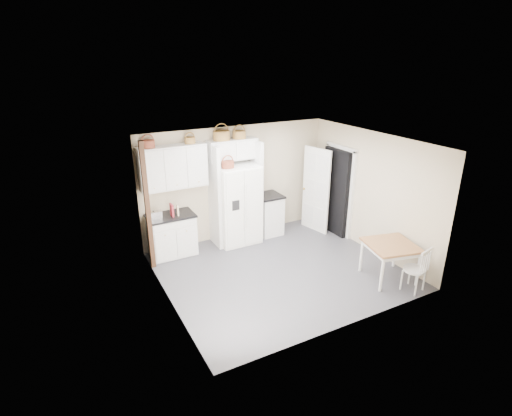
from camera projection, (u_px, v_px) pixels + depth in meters
floor at (279, 270)px, 8.04m from camera, size 4.50×4.50×0.00m
ceiling at (283, 143)px, 7.10m from camera, size 4.50×4.50×0.00m
wall_back at (236, 182)px, 9.22m from camera, size 4.50×0.00×4.50m
wall_left at (165, 234)px, 6.58m from camera, size 0.00×4.00×4.00m
wall_right at (371, 192)px, 8.55m from camera, size 0.00×4.00×4.00m
refrigerator at (237, 204)px, 9.00m from camera, size 0.93×0.75×1.81m
base_cab_left at (172, 236)px, 8.55m from camera, size 0.95×0.60×0.88m
base_cab_right at (268, 215)px, 9.58m from camera, size 0.53×0.64×0.94m
dining_table at (389, 261)px, 7.64m from camera, size 1.06×1.06×0.73m
windsor_chair at (414, 269)px, 7.23m from camera, size 0.50×0.47×0.86m
counter_left at (170, 216)px, 8.38m from camera, size 0.99×0.64×0.04m
counter_right at (268, 195)px, 9.40m from camera, size 0.58×0.68×0.04m
toaster at (156, 215)px, 8.14m from camera, size 0.25×0.16×0.17m
cookbook_red at (172, 210)px, 8.27m from camera, size 0.04×0.18×0.26m
cookbook_cream at (178, 210)px, 8.33m from camera, size 0.06×0.15×0.22m
basket_upper_a at (148, 144)px, 7.81m from camera, size 0.27×0.27×0.15m
basket_upper_c at (190, 140)px, 8.19m from camera, size 0.23×0.23×0.13m
basket_bridge_a at (221, 136)px, 8.49m from camera, size 0.36×0.36×0.20m
basket_bridge_b at (239, 135)px, 8.68m from camera, size 0.29×0.29×0.17m
basket_fridge_a at (228, 164)px, 8.46m from camera, size 0.28×0.28×0.15m
upper_cabinet at (173, 167)px, 8.20m from camera, size 1.40×0.34×0.90m
bridge_cabinet at (232, 149)px, 8.71m from camera, size 1.12×0.34×0.45m
fridge_panel_left at (215, 197)px, 8.73m from camera, size 0.08×0.60×2.30m
fridge_panel_right at (256, 190)px, 9.18m from camera, size 0.08×0.60×2.30m
trim_post at (148, 207)px, 7.72m from camera, size 0.09×0.09×2.60m
doorway_void at (337, 192)px, 9.44m from camera, size 0.18×0.85×2.05m
door_slab at (316, 190)px, 9.56m from camera, size 0.21×0.79×2.05m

